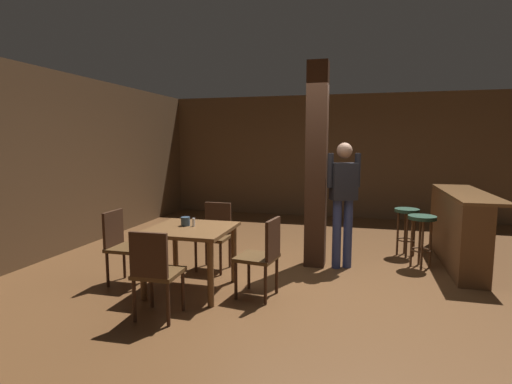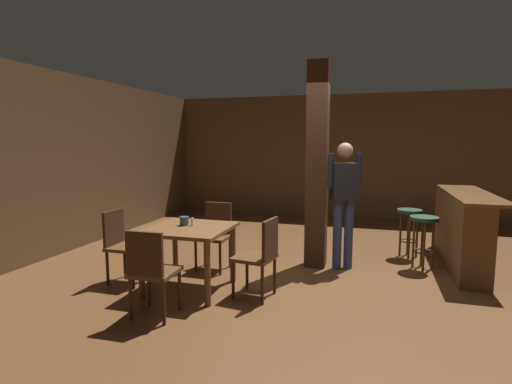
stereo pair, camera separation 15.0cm
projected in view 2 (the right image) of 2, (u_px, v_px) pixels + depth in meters
name	position (u px, v px, depth m)	size (l,w,h in m)	color
ground_plane	(314.00, 280.00, 5.01)	(10.80, 10.80, 0.00)	brown
wall_back	(343.00, 157.00, 9.12)	(8.00, 0.10, 2.80)	brown
wall_left	(49.00, 164.00, 5.96)	(0.10, 9.00, 2.80)	brown
pillar	(317.00, 166.00, 5.46)	(0.28, 0.28, 2.80)	#382114
dining_table	(189.00, 238.00, 4.64)	(0.93, 0.93, 0.75)	brown
chair_south	(151.00, 269.00, 3.87)	(0.43, 0.43, 0.89)	#4C3319
chair_east	(260.00, 253.00, 4.40)	(0.48, 0.48, 0.89)	#4C3319
chair_west	(122.00, 242.00, 4.89)	(0.42, 0.42, 0.89)	#4C3319
chair_north	(215.00, 232.00, 5.45)	(0.43, 0.43, 0.89)	#4C3319
napkin_cup	(184.00, 221.00, 4.72)	(0.11, 0.11, 0.10)	#33475B
salt_shaker	(192.00, 222.00, 4.68)	(0.03, 0.03, 0.10)	silver
standing_person	(344.00, 196.00, 5.38)	(0.46, 0.33, 1.72)	black
bar_counter	(460.00, 229.00, 5.58)	(0.56, 2.16, 1.03)	brown
bar_stool_near	(424.00, 229.00, 5.41)	(0.37, 0.37, 0.73)	#1E3828
bar_stool_mid	(409.00, 221.00, 5.99)	(0.36, 0.36, 0.73)	#1E3828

